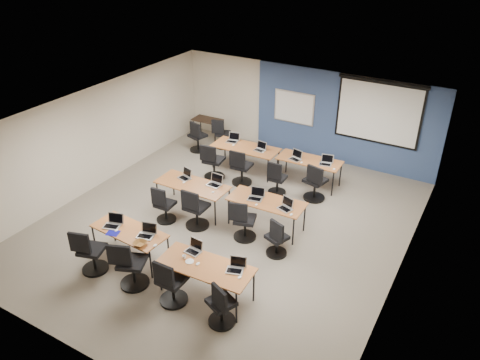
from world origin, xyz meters
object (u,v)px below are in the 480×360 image
Objects in this scene: whiteboard at (294,108)px; training_table_front_left at (129,232)px; spare_chair_a at (222,136)px; task_chair_9 at (241,170)px; laptop_6 at (256,196)px; laptop_5 at (215,182)px; laptop_4 at (185,176)px; laptop_11 at (326,162)px; laptop_8 at (233,139)px; task_chair_10 at (276,181)px; task_chair_4 at (164,207)px; task_chair_5 at (195,211)px; training_table_front_right at (206,267)px; laptop_1 at (147,233)px; utility_table at (207,122)px; training_table_mid_right at (266,202)px; laptop_0 at (113,223)px; task_chair_1 at (130,268)px; training_table_back_left at (245,148)px; task_chair_2 at (171,285)px; spare_chair_b at (197,139)px; laptop_3 at (236,267)px; task_chair_7 at (277,241)px; laptop_2 at (194,249)px; task_chair_6 at (243,223)px; task_chair_0 at (90,254)px; task_chair_11 at (315,185)px; laptop_7 at (286,206)px; training_table_back_right at (309,161)px; task_chair_3 at (221,308)px; laptop_9 at (260,148)px; task_chair_8 at (213,164)px; training_table_mid_left at (192,186)px.

whiteboard is 6.65m from training_table_front_left.
task_chair_9 is at bearing -65.23° from spare_chair_a.
laptop_5 is at bearing 163.76° from laptop_6.
laptop_4 is 3.71m from laptop_11.
laptop_8 is 0.34× the size of task_chair_10.
task_chair_5 reaches higher than task_chair_4.
training_table_front_right is 5.48× the size of laptop_1.
utility_table is at bearing 123.45° from laptop_6.
training_table_mid_right is 2.45m from task_chair_4.
task_chair_1 reaches higher than laptop_0.
laptop_4 reaches higher than task_chair_10.
training_table_back_left is 1.88× the size of task_chair_2.
laptop_11 is 0.34× the size of utility_table.
laptop_3 is at bearing -33.40° from spare_chair_b.
training_table_front_left is 1.76× the size of task_chair_7.
laptop_2 is 0.90× the size of laptop_5.
laptop_6 is 3.24m from laptop_8.
training_table_front_left is 1.66× the size of task_chair_6.
laptop_1 is 4.08m from task_chair_10.
task_chair_10 is (1.90, 4.70, -0.03)m from task_chair_0.
task_chair_11 is at bearing 55.31° from task_chair_6.
training_table_front_right is 6.75m from spare_chair_a.
task_chair_10 is at bearing 61.09° from laptop_1.
utility_table is (-4.54, 5.90, -0.13)m from laptop_3.
utility_table is at bearing 160.03° from laptop_7.
training_table_back_right is 1.82× the size of task_chair_7.
task_chair_6 is 1.06× the size of utility_table.
task_chair_3 reaches higher than spare_chair_a.
laptop_9 is at bearing 147.17° from laptop_7.
training_table_back_left is at bearing 5.25° from spare_chair_b.
task_chair_8 is at bearing -54.87° from utility_table.
laptop_3 is (1.01, 0.68, 0.37)m from task_chair_2.
task_chair_1 reaches higher than spare_chair_a.
training_table_front_right is 1.06× the size of training_table_back_right.
laptop_8 reaches higher than laptop_3.
laptop_4 is at bearing 152.11° from training_table_mid_left.
laptop_1 is at bearing 169.83° from training_table_front_right.
laptop_8 is 1.47m from spare_chair_b.
laptop_5 is at bearing 119.35° from laptop_2.
laptop_3 is 0.30× the size of task_chair_11.
task_chair_7 is at bearing -59.47° from laptop_7.
spare_chair_b reaches higher than training_table_front_left.
task_chair_11 reaches higher than laptop_8.
training_table_front_left is at bearing -170.72° from laptop_2.
laptop_11 is at bearing -32.00° from spare_chair_a.
task_chair_4 is (-2.92, 2.11, -0.01)m from task_chair_3.
task_chair_1 is 5.66m from laptop_8.
utility_table reaches higher than training_table_front_right.
training_table_back_left is 1.61m from task_chair_10.
training_table_back_right is at bearing 67.35° from task_chair_6.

